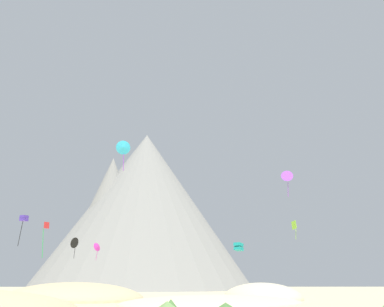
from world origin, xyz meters
The scene contains 16 objects.
dune_foreground_left centered at (-13.03, 23.85, 0.00)m, with size 15.34×16.70×4.17m, color #C6B284.
dune_midground centered at (2.53, 16.12, 0.00)m, with size 20.99×16.34×1.67m, color beige.
dune_back_low centered at (9.39, 25.92, 0.00)m, with size 14.63×9.41×4.04m, color beige.
bush_scatter_east centered at (2.14, 3.23, 0.33)m, with size 2.23×2.23×0.67m, color #477238.
bush_low_patch centered at (-7.65, 22.17, 0.53)m, with size 2.56×2.56×1.07m, color #386633.
bush_near_right centered at (-1.75, 2.83, 0.46)m, with size 1.47×1.47×0.92m, color #477238.
bush_far_left centered at (7.21, 23.26, 0.32)m, with size 2.77×2.77×0.64m, color #568442.
rock_massif centered at (-10.80, 104.71, 22.29)m, with size 93.13×93.13×48.93m.
kite_red_low centered at (-17.31, 24.80, 7.97)m, with size 0.63×0.74×4.34m.
kite_lime_low centered at (19.63, 44.88, 11.49)m, with size 0.63×1.21×3.24m.
kite_indigo_low centered at (-23.52, 34.85, 11.00)m, with size 1.23×1.22×4.45m.
kite_cyan_mid centered at (-8.20, 24.11, 18.77)m, with size 1.89×0.80×4.06m.
kite_black_low centered at (-19.43, 50.48, 8.93)m, with size 1.54×1.99×3.75m.
kite_violet_mid centered at (15.67, 33.24, 17.46)m, with size 1.95×1.20×4.08m.
kite_magenta_low centered at (-16.72, 59.29, 8.92)m, with size 1.66×1.90×3.55m.
kite_teal_low centered at (8.60, 37.73, 7.32)m, with size 1.64×1.64×1.28m.
Camera 1 is at (-1.77, -28.36, 2.00)m, focal length 39.49 mm.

